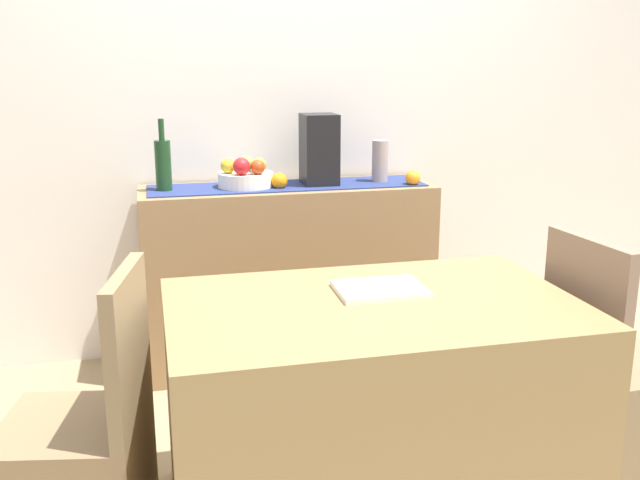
# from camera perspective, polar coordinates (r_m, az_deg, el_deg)

# --- Properties ---
(ground_plane) EXTENTS (6.40, 6.40, 0.02)m
(ground_plane) POSITION_cam_1_polar(r_m,az_deg,el_deg) (2.85, 2.63, -16.81)
(ground_plane) COLOR #96815D
(ground_plane) RESTS_ON ground
(room_wall_rear) EXTENTS (6.40, 0.06, 2.70)m
(room_wall_rear) POSITION_cam_1_polar(r_m,az_deg,el_deg) (3.59, -2.50, 12.47)
(room_wall_rear) COLOR silver
(room_wall_rear) RESTS_ON ground
(sideboard_console) EXTENTS (1.38, 0.42, 0.88)m
(sideboard_console) POSITION_cam_1_polar(r_m,az_deg,el_deg) (3.48, -2.53, -2.84)
(sideboard_console) COLOR olive
(sideboard_console) RESTS_ON ground
(table_runner) EXTENTS (1.30, 0.32, 0.01)m
(table_runner) POSITION_cam_1_polar(r_m,az_deg,el_deg) (3.37, -2.61, 4.37)
(table_runner) COLOR navy
(table_runner) RESTS_ON sideboard_console
(fruit_bowl) EXTENTS (0.25, 0.25, 0.07)m
(fruit_bowl) POSITION_cam_1_polar(r_m,az_deg,el_deg) (3.34, -5.98, 4.83)
(fruit_bowl) COLOR white
(fruit_bowl) RESTS_ON table_runner
(apple_left) EXTENTS (0.08, 0.08, 0.08)m
(apple_left) POSITION_cam_1_polar(r_m,az_deg,el_deg) (3.25, -6.30, 5.88)
(apple_left) COLOR red
(apple_left) RESTS_ON fruit_bowl
(apple_front) EXTENTS (0.07, 0.07, 0.07)m
(apple_front) POSITION_cam_1_polar(r_m,az_deg,el_deg) (3.37, -5.89, 6.13)
(apple_front) COLOR #85A842
(apple_front) RESTS_ON fruit_bowl
(apple_rear) EXTENTS (0.07, 0.07, 0.07)m
(apple_rear) POSITION_cam_1_polar(r_m,az_deg,el_deg) (3.26, -5.00, 5.84)
(apple_rear) COLOR #BA3F19
(apple_rear) RESTS_ON fruit_bowl
(apple_center) EXTENTS (0.07, 0.07, 0.07)m
(apple_center) POSITION_cam_1_polar(r_m,az_deg,el_deg) (3.31, -7.36, 5.92)
(apple_center) COLOR gold
(apple_center) RESTS_ON fruit_bowl
(apple_upper) EXTENTS (0.07, 0.07, 0.07)m
(apple_upper) POSITION_cam_1_polar(r_m,az_deg,el_deg) (3.33, -4.89, 6.01)
(apple_upper) COLOR #93A339
(apple_upper) RESTS_ON fruit_bowl
(wine_bottle) EXTENTS (0.07, 0.07, 0.33)m
(wine_bottle) POSITION_cam_1_polar(r_m,az_deg,el_deg) (3.29, -12.45, 5.94)
(wine_bottle) COLOR #193D1D
(wine_bottle) RESTS_ON sideboard_console
(coffee_maker) EXTENTS (0.16, 0.18, 0.34)m
(coffee_maker) POSITION_cam_1_polar(r_m,az_deg,el_deg) (3.38, -0.06, 7.23)
(coffee_maker) COLOR black
(coffee_maker) RESTS_ON sideboard_console
(ceramic_vase) EXTENTS (0.08, 0.08, 0.20)m
(ceramic_vase) POSITION_cam_1_polar(r_m,az_deg,el_deg) (3.47, 4.83, 6.28)
(ceramic_vase) COLOR #A3928E
(ceramic_vase) RESTS_ON sideboard_console
(orange_loose_end) EXTENTS (0.07, 0.07, 0.07)m
(orange_loose_end) POSITION_cam_1_polar(r_m,az_deg,el_deg) (3.30, -3.28, 4.74)
(orange_loose_end) COLOR orange
(orange_loose_end) RESTS_ON sideboard_console
(orange_loose_far) EXTENTS (0.07, 0.07, 0.07)m
(orange_loose_far) POSITION_cam_1_polar(r_m,az_deg,el_deg) (3.41, 7.44, 4.95)
(orange_loose_far) COLOR orange
(orange_loose_far) RESTS_ON sideboard_console
(dining_table) EXTENTS (1.26, 0.80, 0.74)m
(dining_table) POSITION_cam_1_polar(r_m,az_deg,el_deg) (2.34, 4.14, -13.54)
(dining_table) COLOR olive
(dining_table) RESTS_ON ground
(open_book) EXTENTS (0.28, 0.22, 0.02)m
(open_book) POSITION_cam_1_polar(r_m,az_deg,el_deg) (2.29, 4.84, -3.95)
(open_book) COLOR white
(open_book) RESTS_ON dining_table
(chair_near_window) EXTENTS (0.47, 0.47, 0.90)m
(chair_near_window) POSITION_cam_1_polar(r_m,az_deg,el_deg) (2.32, -18.59, -17.65)
(chair_near_window) COLOR olive
(chair_near_window) RESTS_ON ground
(chair_by_corner) EXTENTS (0.43, 0.43, 0.90)m
(chair_by_corner) POSITION_cam_1_polar(r_m,az_deg,el_deg) (2.77, 22.44, -12.46)
(chair_by_corner) COLOR #7F6C4D
(chair_by_corner) RESTS_ON ground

